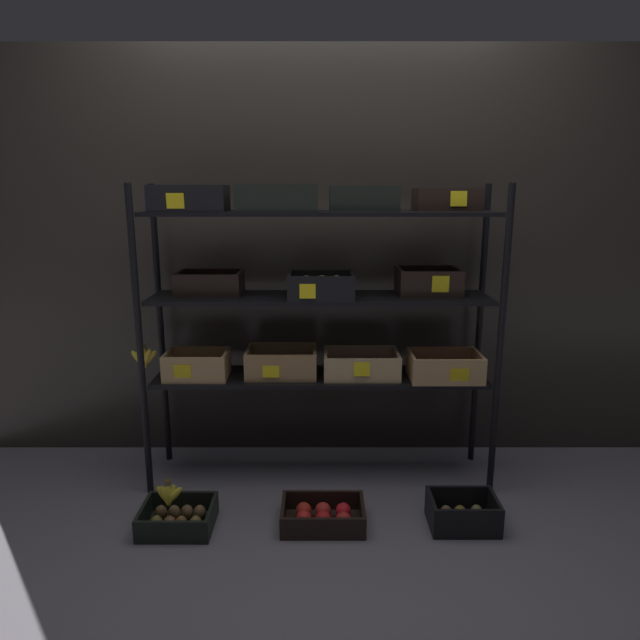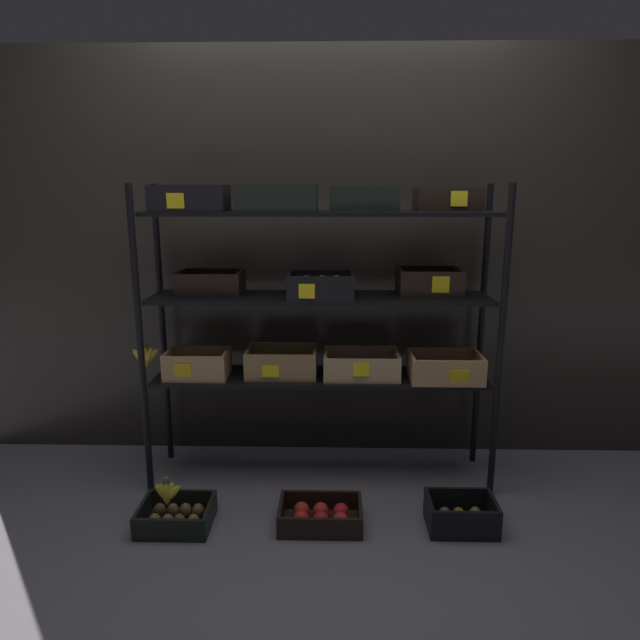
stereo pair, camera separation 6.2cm
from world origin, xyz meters
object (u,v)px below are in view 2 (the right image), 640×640
at_px(crate_ground_kiwi, 176,517).
at_px(banana_bunch_loose, 167,493).
at_px(crate_ground_apple_red, 321,516).
at_px(display_rack, 320,297).
at_px(crate_ground_center_kiwi, 461,517).

distance_m(crate_ground_kiwi, banana_bunch_loose, 0.12).
bearing_deg(crate_ground_apple_red, display_rack, 91.94).
bearing_deg(banana_bunch_loose, crate_ground_apple_red, 1.73).
distance_m(display_rack, crate_ground_center_kiwi, 1.20).
relative_size(crate_ground_apple_red, banana_bunch_loose, 2.81).
bearing_deg(crate_ground_center_kiwi, display_rack, 144.30).
distance_m(crate_ground_center_kiwi, banana_bunch_loose, 1.31).
xyz_separation_m(crate_ground_apple_red, crate_ground_center_kiwi, (0.62, -0.01, 0.01)).
bearing_deg(display_rack, crate_ground_apple_red, -88.06).
bearing_deg(display_rack, crate_ground_kiwi, -143.29).
bearing_deg(crate_ground_apple_red, crate_ground_kiwi, -178.36).
height_order(display_rack, crate_ground_center_kiwi, display_rack).
relative_size(crate_ground_center_kiwi, banana_bunch_loose, 2.28).
height_order(crate_ground_kiwi, banana_bunch_loose, banana_bunch_loose).
height_order(display_rack, banana_bunch_loose, display_rack).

